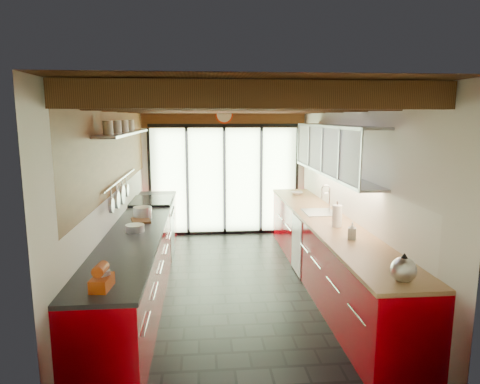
{
  "coord_description": "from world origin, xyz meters",
  "views": [
    {
      "loc": [
        -0.44,
        -5.6,
        2.31
      ],
      "look_at": [
        0.1,
        0.4,
        1.25
      ],
      "focal_mm": 32.0,
      "sensor_mm": 36.0,
      "label": 1
    }
  ],
  "objects": [
    {
      "name": "ground",
      "position": [
        0.0,
        0.0,
        0.0
      ],
      "size": [
        5.5,
        5.5,
        0.0
      ],
      "primitive_type": "plane",
      "color": "black",
      "rests_on": "ground"
    },
    {
      "name": "room_shell",
      "position": [
        0.0,
        0.0,
        1.65
      ],
      "size": [
        5.5,
        5.5,
        5.5
      ],
      "color": "silver",
      "rests_on": "ground"
    },
    {
      "name": "ceiling_beams",
      "position": [
        -0.0,
        0.38,
        2.46
      ],
      "size": [
        3.14,
        5.06,
        4.9
      ],
      "color": "#593316",
      "rests_on": "ground"
    },
    {
      "name": "glass_door",
      "position": [
        0.0,
        2.69,
        1.66
      ],
      "size": [
        2.95,
        0.1,
        2.9
      ],
      "color": "#C6EAAD",
      "rests_on": "ground"
    },
    {
      "name": "left_counter",
      "position": [
        -1.28,
        0.0,
        0.46
      ],
      "size": [
        0.68,
        5.0,
        0.92
      ],
      "color": "#A10008",
      "rests_on": "ground"
    },
    {
      "name": "range_stove",
      "position": [
        -1.28,
        1.45,
        0.47
      ],
      "size": [
        0.66,
        0.9,
        0.97
      ],
      "color": "silver",
      "rests_on": "ground"
    },
    {
      "name": "right_counter",
      "position": [
        1.27,
        0.0,
        0.46
      ],
      "size": [
        0.68,
        5.0,
        0.92
      ],
      "color": "#A10008",
      "rests_on": "ground"
    },
    {
      "name": "sink_assembly",
      "position": [
        1.29,
        0.4,
        0.96
      ],
      "size": [
        0.45,
        0.52,
        0.43
      ],
      "color": "silver",
      "rests_on": "right_counter"
    },
    {
      "name": "upper_cabinets_right",
      "position": [
        1.43,
        0.3,
        1.85
      ],
      "size": [
        0.34,
        3.0,
        3.0
      ],
      "color": "silver",
      "rests_on": "ground"
    },
    {
      "name": "left_wall_fixtures",
      "position": [
        -1.47,
        0.14,
        1.88
      ],
      "size": [
        0.28,
        2.6,
        0.96
      ],
      "color": "silver",
      "rests_on": "ground"
    },
    {
      "name": "stand_mixer",
      "position": [
        -1.27,
        -2.19,
        1.01
      ],
      "size": [
        0.17,
        0.26,
        0.22
      ],
      "color": "#BE410F",
      "rests_on": "left_counter"
    },
    {
      "name": "pot_large",
      "position": [
        -1.27,
        0.28,
        1.0
      ],
      "size": [
        0.32,
        0.32,
        0.16
      ],
      "primitive_type": "cylinder",
      "rotation": [
        0.0,
        0.0,
        -0.3
      ],
      "color": "silver",
      "rests_on": "left_counter"
    },
    {
      "name": "pot_small",
      "position": [
        -1.27,
        -0.42,
        0.96
      ],
      "size": [
        0.26,
        0.26,
        0.09
      ],
      "primitive_type": "cylinder",
      "rotation": [
        0.0,
        0.0,
        -0.15
      ],
      "color": "silver",
      "rests_on": "left_counter"
    },
    {
      "name": "cutting_board",
      "position": [
        -1.27,
        0.1,
        0.93
      ],
      "size": [
        0.3,
        0.37,
        0.03
      ],
      "primitive_type": "cube",
      "rotation": [
        0.0,
        0.0,
        0.24
      ],
      "color": "brown",
      "rests_on": "left_counter"
    },
    {
      "name": "kettle",
      "position": [
        1.27,
        -2.25,
        1.03
      ],
      "size": [
        0.25,
        0.29,
        0.26
      ],
      "color": "silver",
      "rests_on": "right_counter"
    },
    {
      "name": "paper_towel",
      "position": [
        1.27,
        -0.42,
        1.06
      ],
      "size": [
        0.16,
        0.16,
        0.34
      ],
      "color": "white",
      "rests_on": "right_counter"
    },
    {
      "name": "soap_bottle",
      "position": [
        1.27,
        -0.98,
        1.02
      ],
      "size": [
        0.12,
        0.12,
        0.2
      ],
      "primitive_type": "imported",
      "rotation": [
        0.0,
        0.0,
        -0.36
      ],
      "color": "silver",
      "rests_on": "right_counter"
    },
    {
      "name": "bowl",
      "position": [
        1.27,
        1.9,
        0.95
      ],
      "size": [
        0.22,
        0.22,
        0.05
      ],
      "primitive_type": "imported",
      "rotation": [
        0.0,
        0.0,
        -0.03
      ],
      "color": "silver",
      "rests_on": "right_counter"
    }
  ]
}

